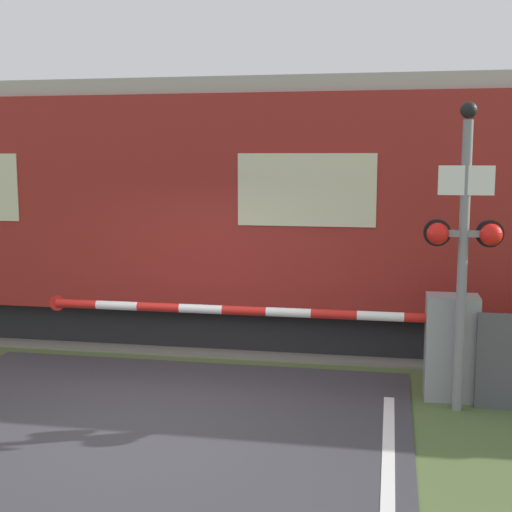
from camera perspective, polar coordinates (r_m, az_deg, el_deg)
name	(u,v)px	position (r m, az deg, el deg)	size (l,w,h in m)	color
ground_plane	(150,414)	(8.17, -8.47, -12.42)	(80.00, 80.00, 0.00)	#4C6033
track_bed	(229,330)	(11.74, -2.21, -5.91)	(36.00, 3.20, 0.13)	slate
train	(317,209)	(11.19, 4.87, 3.73)	(19.01, 2.83, 3.94)	black
crossing_barrier	(417,341)	(8.69, 12.77, -6.64)	(5.36, 0.44, 1.23)	gray
signal_post	(464,239)	(8.09, 16.28, 1.35)	(0.86, 0.26, 3.42)	gray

